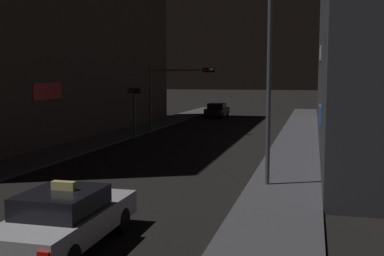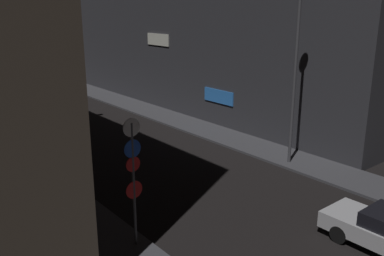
% 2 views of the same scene
% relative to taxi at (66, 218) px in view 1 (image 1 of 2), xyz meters
% --- Properties ---
extents(sidewalk_left, '(2.62, 57.55, 0.13)m').
position_rel_taxi_xyz_m(sidewalk_left, '(-7.36, 21.15, -0.67)').
color(sidewalk_left, '#424247').
rests_on(sidewalk_left, ground_plane).
extents(sidewalk_right, '(2.62, 57.55, 0.13)m').
position_rel_taxi_xyz_m(sidewalk_right, '(4.57, 21.15, -0.67)').
color(sidewalk_right, '#424247').
rests_on(sidewalk_right, ground_plane).
extents(building_facade_left, '(7.29, 30.72, 18.13)m').
position_rel_taxi_xyz_m(building_facade_left, '(-12.27, 19.45, 8.33)').
color(building_facade_left, '#473D33').
rests_on(building_facade_left, ground_plane).
extents(taxi, '(1.85, 4.47, 1.62)m').
position_rel_taxi_xyz_m(taxi, '(0.00, 0.00, 0.00)').
color(taxi, '#B7B7BC').
rests_on(taxi, ground_plane).
extents(far_car, '(1.83, 4.46, 1.42)m').
position_rel_taxi_xyz_m(far_car, '(-3.97, 36.87, -0.00)').
color(far_car, black).
rests_on(far_car, ground_plane).
extents(traffic_light_overhead, '(4.75, 0.42, 4.77)m').
position_rel_taxi_xyz_m(traffic_light_overhead, '(-3.87, 22.05, 2.78)').
color(traffic_light_overhead, '#47474C').
rests_on(traffic_light_overhead, ground_plane).
extents(traffic_light_left_kerb, '(0.80, 0.42, 3.39)m').
position_rel_taxi_xyz_m(traffic_light_left_kerb, '(-5.79, 18.93, 1.72)').
color(traffic_light_left_kerb, '#47474C').
rests_on(traffic_light_left_kerb, ground_plane).
extents(street_lamp_near_block, '(0.51, 0.51, 8.84)m').
position_rel_taxi_xyz_m(street_lamp_near_block, '(3.96, 7.37, 5.28)').
color(street_lamp_near_block, '#47474C').
rests_on(street_lamp_near_block, sidewalk_right).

